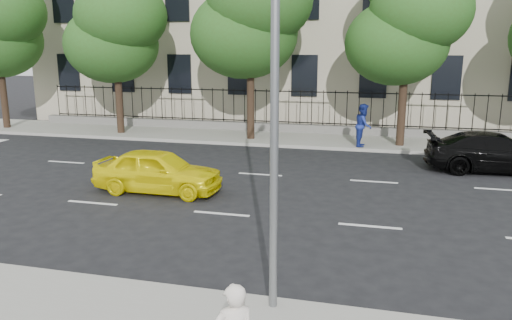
# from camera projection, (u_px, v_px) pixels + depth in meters

# --- Properties ---
(ground) EXTENTS (120.00, 120.00, 0.00)m
(ground) POSITION_uv_depth(u_px,v_px,m) (188.00, 248.00, 11.39)
(ground) COLOR black
(ground) RESTS_ON ground
(far_sidewalk) EXTENTS (60.00, 4.00, 0.15)m
(far_sidewalk) POSITION_uv_depth(u_px,v_px,m) (294.00, 139.00, 24.61)
(far_sidewalk) COLOR gray
(far_sidewalk) RESTS_ON ground
(lane_markings) EXTENTS (49.60, 4.62, 0.01)m
(lane_markings) POSITION_uv_depth(u_px,v_px,m) (244.00, 191.00, 15.88)
(lane_markings) COLOR silver
(lane_markings) RESTS_ON ground
(iron_fence) EXTENTS (30.00, 0.50, 2.20)m
(iron_fence) POSITION_uv_depth(u_px,v_px,m) (300.00, 122.00, 26.09)
(iron_fence) COLOR slate
(iron_fence) RESTS_ON far_sidewalk
(street_light) EXTENTS (0.25, 3.32, 8.05)m
(street_light) POSITION_uv_depth(u_px,v_px,m) (282.00, 5.00, 7.98)
(street_light) COLOR slate
(street_light) RESTS_ON near_sidewalk
(tree_b) EXTENTS (5.53, 5.12, 8.97)m
(tree_b) POSITION_uv_depth(u_px,v_px,m) (117.00, 20.00, 24.88)
(tree_b) COLOR #382619
(tree_b) RESTS_ON far_sidewalk
(tree_c) EXTENTS (5.89, 5.50, 9.80)m
(tree_c) POSITION_uv_depth(u_px,v_px,m) (252.00, 5.00, 23.07)
(tree_c) COLOR #382619
(tree_c) RESTS_ON far_sidewalk
(tree_d) EXTENTS (5.34, 4.94, 8.84)m
(tree_d) POSITION_uv_depth(u_px,v_px,m) (409.00, 15.00, 21.52)
(tree_d) COLOR #382619
(tree_d) RESTS_ON far_sidewalk
(yellow_taxi) EXTENTS (4.06, 1.66, 1.38)m
(yellow_taxi) POSITION_uv_depth(u_px,v_px,m) (158.00, 171.00, 15.69)
(yellow_taxi) COLOR #FFEC06
(yellow_taxi) RESTS_ON ground
(black_sedan) EXTENTS (5.10, 2.40, 1.44)m
(black_sedan) POSITION_uv_depth(u_px,v_px,m) (495.00, 153.00, 18.28)
(black_sedan) COLOR black
(black_sedan) RESTS_ON ground
(pedestrian_far) EXTENTS (0.78, 0.97, 1.91)m
(pedestrian_far) POSITION_uv_depth(u_px,v_px,m) (363.00, 125.00, 22.17)
(pedestrian_far) COLOR navy
(pedestrian_far) RESTS_ON far_sidewalk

